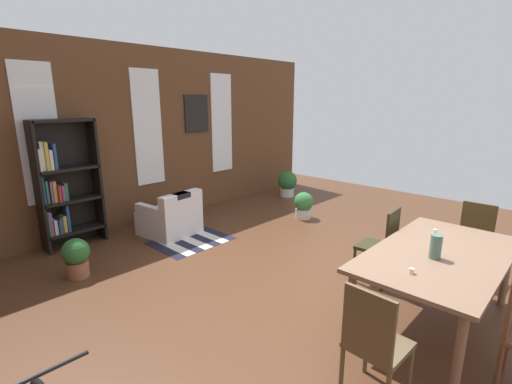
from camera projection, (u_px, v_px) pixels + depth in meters
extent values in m
plane|color=#54321E|center=(348.00, 297.00, 4.15)|extent=(10.65, 10.65, 0.00)
cube|color=brown|center=(146.00, 137.00, 6.53)|extent=(8.49, 0.12, 3.10)
cube|color=white|center=(39.00, 135.00, 5.21)|extent=(0.55, 0.02, 2.02)
cube|color=white|center=(148.00, 128.00, 6.44)|extent=(0.55, 0.02, 2.02)
cube|color=white|center=(222.00, 124.00, 7.68)|extent=(0.55, 0.02, 2.02)
cube|color=#81614B|center=(440.00, 254.00, 3.49)|extent=(1.97, 1.09, 0.04)
cylinder|color=#81614B|center=(459.00, 356.00, 2.67)|extent=(0.07, 0.07, 0.73)
cylinder|color=#81614B|center=(506.00, 274.00, 3.92)|extent=(0.07, 0.07, 0.73)
cylinder|color=#81614B|center=(350.00, 310.00, 3.26)|extent=(0.07, 0.07, 0.73)
cylinder|color=#81614B|center=(421.00, 252.00, 4.50)|extent=(0.07, 0.07, 0.73)
cylinder|color=#4C7266|center=(436.00, 247.00, 3.33)|extent=(0.10, 0.10, 0.23)
cylinder|color=silver|center=(412.00, 271.00, 3.06)|extent=(0.04, 0.04, 0.05)
cylinder|color=silver|center=(435.00, 231.00, 3.97)|extent=(0.04, 0.04, 0.05)
cube|color=#2F2D18|center=(375.00, 247.00, 4.44)|extent=(0.43, 0.43, 0.04)
cube|color=#2F2D18|center=(393.00, 231.00, 4.26)|extent=(0.38, 0.06, 0.50)
cylinder|color=#2F2D18|center=(366.00, 256.00, 4.74)|extent=(0.04, 0.04, 0.43)
cylinder|color=#2F2D18|center=(354.00, 265.00, 4.47)|extent=(0.04, 0.04, 0.43)
cylinder|color=#2F2D18|center=(394.00, 263.00, 4.52)|extent=(0.04, 0.04, 0.43)
cylinder|color=#2F2D18|center=(383.00, 274.00, 4.25)|extent=(0.04, 0.04, 0.43)
cylinder|color=brown|center=(499.00, 370.00, 2.74)|extent=(0.04, 0.04, 0.43)
cylinder|color=brown|center=(507.00, 346.00, 3.00)|extent=(0.04, 0.04, 0.43)
cube|color=#4A381C|center=(471.00, 245.00, 4.47)|extent=(0.40, 0.40, 0.04)
cube|color=#4A381C|center=(478.00, 223.00, 4.54)|extent=(0.03, 0.38, 0.50)
cylinder|color=#4A381C|center=(448.00, 263.00, 4.52)|extent=(0.04, 0.04, 0.43)
cylinder|color=#4A381C|center=(481.00, 272.00, 4.28)|extent=(0.04, 0.04, 0.43)
cylinder|color=#4A381C|center=(457.00, 255.00, 4.78)|extent=(0.04, 0.04, 0.43)
cylinder|color=#4A381C|center=(488.00, 263.00, 4.54)|extent=(0.04, 0.04, 0.43)
cube|color=brown|center=(378.00, 345.00, 2.66)|extent=(0.42, 0.42, 0.04)
cube|color=brown|center=(368.00, 325.00, 2.47)|extent=(0.05, 0.38, 0.50)
cylinder|color=brown|center=(410.00, 372.00, 2.71)|extent=(0.04, 0.04, 0.43)
cylinder|color=brown|center=(366.00, 349.00, 2.96)|extent=(0.04, 0.04, 0.43)
cylinder|color=brown|center=(342.00, 371.00, 2.72)|extent=(0.04, 0.04, 0.43)
cube|color=black|center=(38.00, 189.00, 5.14)|extent=(0.04, 0.32, 1.92)
cube|color=black|center=(97.00, 180.00, 5.73)|extent=(0.04, 0.32, 1.92)
cube|color=black|center=(65.00, 183.00, 5.54)|extent=(0.87, 0.01, 1.92)
cube|color=black|center=(75.00, 230.00, 5.61)|extent=(0.83, 0.32, 0.04)
cube|color=#33724C|center=(46.00, 223.00, 5.29)|extent=(0.03, 0.26, 0.37)
cube|color=#8C4C8C|center=(49.00, 223.00, 5.32)|extent=(0.03, 0.23, 0.35)
cube|color=white|center=(54.00, 227.00, 5.38)|extent=(0.05, 0.23, 0.22)
cube|color=#284C8C|center=(57.00, 226.00, 5.41)|extent=(0.03, 0.27, 0.22)
cube|color=#4C4C51|center=(60.00, 224.00, 5.43)|extent=(0.03, 0.19, 0.25)
cube|color=gold|center=(63.00, 223.00, 5.47)|extent=(0.05, 0.18, 0.25)
cube|color=#284C8C|center=(66.00, 218.00, 5.49)|extent=(0.04, 0.19, 0.40)
cube|color=black|center=(71.00, 200.00, 5.49)|extent=(0.83, 0.32, 0.04)
cube|color=#284C8C|center=(42.00, 190.00, 5.17)|extent=(0.04, 0.20, 0.40)
cube|color=#33724C|center=(46.00, 192.00, 5.22)|extent=(0.03, 0.17, 0.33)
cube|color=#8C4C8C|center=(50.00, 192.00, 5.25)|extent=(0.03, 0.20, 0.31)
cube|color=gold|center=(53.00, 191.00, 5.29)|extent=(0.04, 0.19, 0.31)
cube|color=#B22D28|center=(57.00, 193.00, 5.33)|extent=(0.04, 0.27, 0.25)
cube|color=#8C4C8C|center=(61.00, 193.00, 5.37)|extent=(0.04, 0.21, 0.24)
cube|color=#33724C|center=(64.00, 191.00, 5.40)|extent=(0.05, 0.19, 0.26)
cube|color=black|center=(67.00, 169.00, 5.38)|extent=(0.83, 0.32, 0.04)
cube|color=white|center=(37.00, 160.00, 5.06)|extent=(0.03, 0.27, 0.31)
cube|color=white|center=(40.00, 156.00, 5.09)|extent=(0.05, 0.19, 0.41)
cube|color=gold|center=(44.00, 156.00, 5.13)|extent=(0.04, 0.25, 0.40)
cube|color=white|center=(49.00, 159.00, 5.17)|extent=(0.04, 0.26, 0.29)
cube|color=#284C8C|center=(52.00, 156.00, 5.20)|extent=(0.04, 0.26, 0.37)
cube|color=black|center=(61.00, 120.00, 5.20)|extent=(0.83, 0.32, 0.04)
cube|color=white|center=(169.00, 222.00, 6.10)|extent=(0.89, 0.89, 0.40)
cube|color=white|center=(181.00, 204.00, 5.83)|extent=(0.81, 0.25, 0.35)
cube|color=white|center=(184.00, 202.00, 6.30)|extent=(0.20, 0.73, 0.15)
cube|color=white|center=(152.00, 211.00, 5.77)|extent=(0.20, 0.73, 0.15)
cube|color=black|center=(181.00, 195.00, 5.79)|extent=(0.30, 0.20, 0.08)
cylinder|color=black|center=(44.00, 372.00, 1.88)|extent=(0.44, 0.04, 0.02)
cylinder|color=silver|center=(287.00, 192.00, 8.50)|extent=(0.32, 0.32, 0.20)
sphere|color=#2D6B33|center=(287.00, 181.00, 8.43)|extent=(0.44, 0.44, 0.44)
cylinder|color=silver|center=(303.00, 213.00, 6.92)|extent=(0.30, 0.30, 0.18)
sphere|color=#387F42|center=(304.00, 202.00, 6.87)|extent=(0.36, 0.36, 0.36)
cylinder|color=#9E6042|center=(78.00, 269.00, 4.61)|extent=(0.27, 0.27, 0.21)
sphere|color=#2D6B33|center=(76.00, 252.00, 4.56)|extent=(0.33, 0.33, 0.33)
cube|color=#1E1E33|center=(164.00, 250.00, 5.47)|extent=(0.17, 0.92, 0.01)
cube|color=silver|center=(173.00, 246.00, 5.58)|extent=(0.17, 0.92, 0.01)
cube|color=#1E1E33|center=(182.00, 243.00, 5.70)|extent=(0.17, 0.92, 0.01)
cube|color=silver|center=(191.00, 240.00, 5.82)|extent=(0.17, 0.92, 0.01)
cube|color=#1E1E33|center=(199.00, 238.00, 5.94)|extent=(0.17, 0.92, 0.01)
cube|color=silver|center=(207.00, 235.00, 6.05)|extent=(0.17, 0.92, 0.01)
cube|color=#1E1E33|center=(215.00, 232.00, 6.17)|extent=(0.17, 0.92, 0.01)
cube|color=black|center=(196.00, 114.00, 7.15)|extent=(0.56, 0.03, 0.72)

